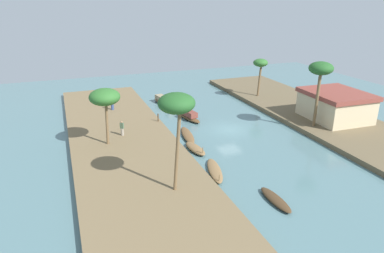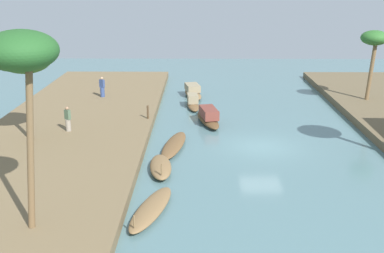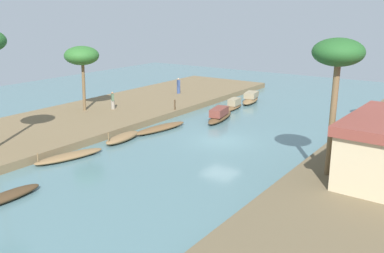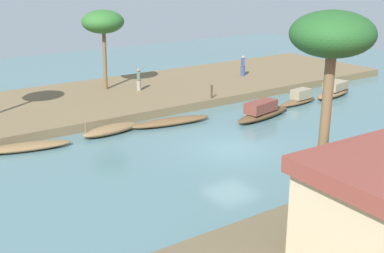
% 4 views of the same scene
% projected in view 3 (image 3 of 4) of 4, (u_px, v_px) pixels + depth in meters
% --- Properties ---
extents(river_water, '(68.02, 68.02, 0.00)m').
position_uv_depth(river_water, '(221.00, 141.00, 30.97)').
color(river_water, slate).
rests_on(river_water, ground).
extents(riverbank_left, '(43.75, 10.42, 0.54)m').
position_uv_depth(riverbank_left, '(101.00, 115.00, 37.55)').
color(riverbank_left, brown).
rests_on(riverbank_left, ground).
extents(sampan_near_left_bank, '(3.71, 0.99, 0.41)m').
position_uv_depth(sampan_near_left_bank, '(6.00, 197.00, 21.28)').
color(sampan_near_left_bank, '#47331E').
rests_on(sampan_near_left_bank, river_water).
extents(sampan_upstream_small, '(4.21, 1.98, 1.05)m').
position_uv_depth(sampan_upstream_small, '(251.00, 98.00, 43.59)').
color(sampan_upstream_small, brown).
rests_on(sampan_upstream_small, river_water).
extents(sampan_with_red_awning, '(5.20, 1.83, 0.41)m').
position_uv_depth(sampan_with_red_awning, '(160.00, 128.00, 33.54)').
color(sampan_with_red_awning, brown).
rests_on(sampan_with_red_awning, river_water).
extents(sampan_midstream, '(4.71, 2.15, 0.85)m').
position_uv_depth(sampan_midstream, '(69.00, 156.00, 27.17)').
color(sampan_midstream, brown).
rests_on(sampan_midstream, river_water).
extents(sampan_open_hull, '(4.98, 2.04, 1.12)m').
position_uv_depth(sampan_open_hull, '(220.00, 115.00, 36.58)').
color(sampan_open_hull, brown).
rests_on(sampan_open_hull, river_water).
extents(sampan_downstream_large, '(3.62, 1.49, 0.99)m').
position_uv_depth(sampan_downstream_large, '(123.00, 138.00, 30.91)').
color(sampan_downstream_large, brown).
rests_on(sampan_downstream_large, river_water).
extents(sampan_foreground, '(3.69, 1.23, 1.00)m').
position_uv_depth(sampan_foreground, '(233.00, 105.00, 40.70)').
color(sampan_foreground, brown).
rests_on(sampan_foreground, river_water).
extents(person_on_near_bank, '(0.49, 0.49, 1.62)m').
position_uv_depth(person_on_near_bank, '(179.00, 87.00, 45.43)').
color(person_on_near_bank, '#33477A').
rests_on(person_on_near_bank, riverbank_left).
extents(person_by_mooring, '(0.44, 0.44, 1.57)m').
position_uv_depth(person_by_mooring, '(113.00, 101.00, 38.24)').
color(person_by_mooring, gray).
rests_on(person_by_mooring, riverbank_left).
extents(mooring_post, '(0.14, 0.14, 0.91)m').
position_uv_depth(mooring_post, '(175.00, 105.00, 38.04)').
color(mooring_post, '#4C3823').
rests_on(mooring_post, riverbank_left).
extents(palm_tree_left_near, '(2.94, 2.94, 5.60)m').
position_uv_depth(palm_tree_left_near, '(82.00, 56.00, 36.71)').
color(palm_tree_left_near, brown).
rests_on(palm_tree_left_near, riverbank_left).
extents(palm_tree_right_tall, '(2.60, 2.60, 7.25)m').
position_uv_depth(palm_tree_right_tall, '(338.00, 57.00, 21.62)').
color(palm_tree_right_tall, brown).
rests_on(palm_tree_right_tall, riverbank_right).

